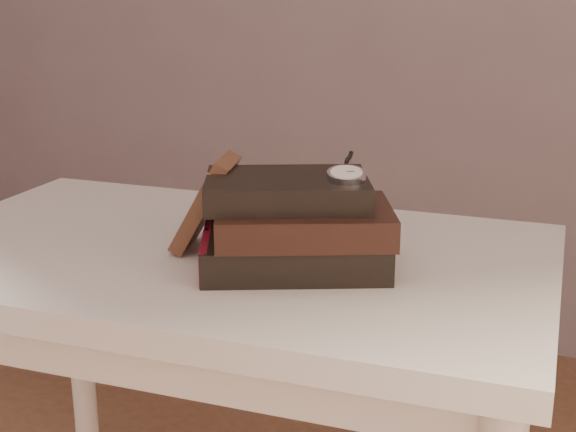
% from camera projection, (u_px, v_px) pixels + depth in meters
% --- Properties ---
extents(table, '(1.00, 0.60, 0.75)m').
position_uv_depth(table, '(223.00, 303.00, 1.26)').
color(table, beige).
rests_on(table, ground).
extents(book_stack, '(0.31, 0.26, 0.13)m').
position_uv_depth(book_stack, '(296.00, 226.00, 1.14)').
color(book_stack, black).
rests_on(book_stack, table).
extents(journal, '(0.11, 0.11, 0.15)m').
position_uv_depth(journal, '(205.00, 203.00, 1.21)').
color(journal, '#3C2217').
rests_on(journal, table).
extents(pocket_watch, '(0.07, 0.16, 0.02)m').
position_uv_depth(pocket_watch, '(346.00, 174.00, 1.10)').
color(pocket_watch, silver).
rests_on(pocket_watch, book_stack).
extents(eyeglasses, '(0.15, 0.16, 0.05)m').
position_uv_depth(eyeglasses, '(232.00, 201.00, 1.21)').
color(eyeglasses, silver).
rests_on(eyeglasses, book_stack).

